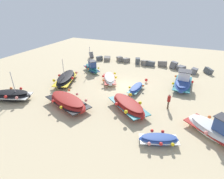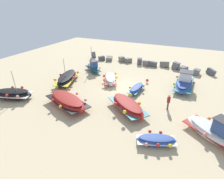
{
  "view_description": "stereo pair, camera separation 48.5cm",
  "coord_description": "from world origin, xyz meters",
  "views": [
    {
      "loc": [
        6.52,
        -19.2,
        9.73
      ],
      "look_at": [
        -0.49,
        -3.09,
        0.9
      ],
      "focal_mm": 28.22,
      "sensor_mm": 36.0,
      "label": 1
    },
    {
      "loc": [
        6.97,
        -19.0,
        9.73
      ],
      "look_at": [
        -0.49,
        -3.09,
        0.9
      ],
      "focal_mm": 28.22,
      "sensor_mm": 36.0,
      "label": 2
    }
  ],
  "objects": [
    {
      "name": "ground_plane",
      "position": [
        0.0,
        0.0,
        0.0
      ],
      "size": [
        51.41,
        51.41,
        0.0
      ],
      "primitive_type": "plane",
      "color": "#C6B289"
    },
    {
      "name": "fishing_boat_0",
      "position": [
        -7.64,
        -1.96,
        0.55
      ],
      "size": [
        3.46,
        5.67,
        3.39
      ],
      "rotation": [
        0.0,
        0.0,
        1.9
      ],
      "color": "black",
      "rests_on": "ground_plane"
    },
    {
      "name": "fishing_boat_1",
      "position": [
        2.12,
        -5.1,
        0.57
      ],
      "size": [
        4.99,
        4.47,
        1.17
      ],
      "rotation": [
        0.0,
        0.0,
        2.49
      ],
      "color": "maroon",
      "rests_on": "ground_plane"
    },
    {
      "name": "fishing_boat_2",
      "position": [
        9.59,
        -5.89,
        0.63
      ],
      "size": [
        4.72,
        4.14,
        2.09
      ],
      "rotation": [
        0.0,
        0.0,
        5.65
      ],
      "color": "white",
      "rests_on": "ground_plane"
    },
    {
      "name": "fishing_boat_3",
      "position": [
        -3.75,
        -6.87,
        0.58
      ],
      "size": [
        5.68,
        3.91,
        1.22
      ],
      "rotation": [
        0.0,
        0.0,
        5.93
      ],
      "color": "maroon",
      "rests_on": "ground_plane"
    },
    {
      "name": "fishing_boat_4",
      "position": [
        6.66,
        2.76,
        0.68
      ],
      "size": [
        2.43,
        5.34,
        2.11
      ],
      "rotation": [
        0.0,
        0.0,
        1.54
      ],
      "color": "#2D4C9E",
      "rests_on": "ground_plane"
    },
    {
      "name": "fishing_boat_5",
      "position": [
        1.64,
        -0.71,
        0.38
      ],
      "size": [
        1.65,
        3.28,
        0.8
      ],
      "rotation": [
        0.0,
        0.0,
        4.62
      ],
      "color": "#2D4C9E",
      "rests_on": "ground_plane"
    },
    {
      "name": "fishing_boat_6",
      "position": [
        -10.16,
        -8.16,
        0.58
      ],
      "size": [
        4.46,
        2.99,
        3.34
      ],
      "rotation": [
        0.0,
        0.0,
        3.48
      ],
      "color": "black",
      "rests_on": "ground_plane"
    },
    {
      "name": "fishing_boat_7",
      "position": [
        -6.52,
        2.94,
        0.63
      ],
      "size": [
        3.7,
        3.24,
        3.8
      ],
      "rotation": [
        0.0,
        0.0,
        5.63
      ],
      "color": "#1E6670",
      "rests_on": "ground_plane"
    },
    {
      "name": "fishing_boat_8",
      "position": [
        5.7,
        -8.42,
        0.36
      ],
      "size": [
        3.23,
        2.18,
        0.77
      ],
      "rotation": [
        0.0,
        0.0,
        3.52
      ],
      "color": "#2D4C9E",
      "rests_on": "ground_plane"
    },
    {
      "name": "fishing_boat_9",
      "position": [
        -2.4,
        0.43,
        0.49
      ],
      "size": [
        3.12,
        4.12,
        1.0
      ],
      "rotation": [
        0.0,
        0.0,
        5.21
      ],
      "color": "white",
      "rests_on": "ground_plane"
    },
    {
      "name": "person_walking",
      "position": [
        5.67,
        -3.11,
        0.93
      ],
      "size": [
        0.32,
        0.32,
        1.62
      ],
      "rotation": [
        0.0,
        0.0,
        6.21
      ],
      "color": "brown",
      "rests_on": "ground_plane"
    },
    {
      "name": "breakwater_rocks",
      "position": [
        0.09,
        9.28,
        0.42
      ],
      "size": [
        21.57,
        2.79,
        1.33
      ],
      "color": "slate",
      "rests_on": "ground_plane"
    },
    {
      "name": "mooring_buoy_0",
      "position": [
        2.13,
        2.31,
        0.36
      ],
      "size": [
        0.4,
        0.4,
        0.56
      ],
      "color": "#3F3F42",
      "rests_on": "ground_plane"
    }
  ]
}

